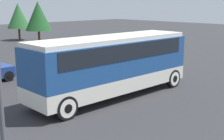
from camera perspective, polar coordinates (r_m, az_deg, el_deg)
The scene contains 6 objects.
ground_plane at distance 16.79m, azimuth 0.00°, elevation -4.83°, with size 120.00×120.00×0.00m, color #2D2D30.
tour_bus at distance 16.40m, azimuth 0.24°, elevation 1.70°, with size 9.59×2.58×3.22m.
parked_car_near at distance 23.33m, azimuth -4.72°, elevation 1.65°, with size 4.44×1.95×1.34m.
parked_car_far at distance 25.06m, azimuth -8.85°, elevation 2.36°, with size 4.15×1.78×1.45m.
tree_left at distance 40.37m, azimuth -13.36°, elevation 9.60°, with size 3.26×3.26×5.17m.
tree_right at distance 44.02m, azimuth -16.76°, elevation 9.47°, with size 3.00×3.00×4.93m.
Camera 1 is at (-11.10, -11.62, 4.89)m, focal length 50.00 mm.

